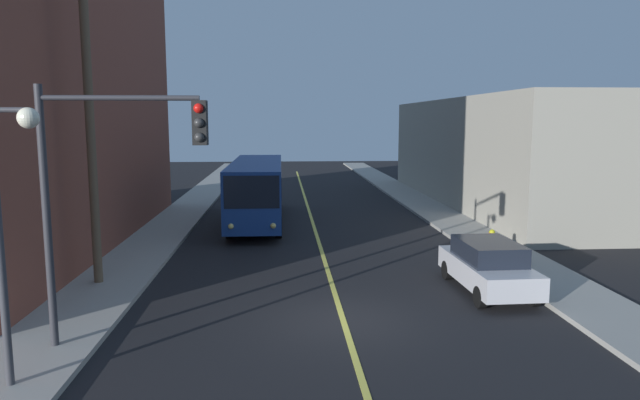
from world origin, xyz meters
name	(u,v)px	position (x,y,z in m)	size (l,w,h in m)	color
ground_plane	(343,320)	(0.00, 0.00, 0.00)	(120.00, 120.00, 0.00)	black
sidewalk_left	(153,243)	(-7.25, 10.00, 0.07)	(2.50, 90.00, 0.15)	gray
sidewalk_right	(478,238)	(7.25, 10.00, 0.07)	(2.50, 90.00, 0.15)	gray
lane_stripe_center	(312,222)	(0.00, 15.00, 0.01)	(0.16, 60.00, 0.01)	#D8CC4C
building_right_warehouse	(532,152)	(14.49, 20.91, 3.33)	(12.00, 26.29, 6.67)	gray
city_bus	(257,188)	(-2.91, 15.21, 1.82)	(2.61, 12.17, 3.20)	navy
parked_car_silver	(488,266)	(4.80, 2.23, 0.84)	(1.93, 4.45, 1.62)	#B7B7BC
utility_pole_near	(88,79)	(-7.59, 3.67, 6.61)	(2.40, 0.28, 11.86)	brown
traffic_signal_left_corner	(113,167)	(-5.41, -1.66, 4.30)	(3.75, 0.48, 6.00)	#2D2D33
street_lamp_left	(9,206)	(-6.83, -3.65, 3.74)	(0.98, 0.40, 5.50)	#38383D
fire_hydrant	(492,239)	(6.85, 7.33, 0.58)	(0.44, 0.26, 0.84)	red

